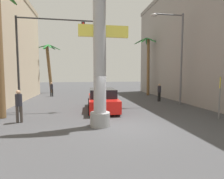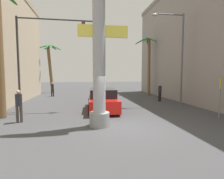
{
  "view_description": "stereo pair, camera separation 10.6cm",
  "coord_description": "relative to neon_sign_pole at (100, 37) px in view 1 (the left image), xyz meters",
  "views": [
    {
      "loc": [
        -2.06,
        -8.15,
        2.57
      ],
      "look_at": [
        0.0,
        3.64,
        1.57
      ],
      "focal_mm": 28.0,
      "sensor_mm": 36.0,
      "label": 1
    },
    {
      "loc": [
        -1.96,
        -8.16,
        2.57
      ],
      "look_at": [
        0.0,
        3.64,
        1.57
      ],
      "focal_mm": 28.0,
      "sensor_mm": 36.0,
      "label": 2
    }
  ],
  "objects": [
    {
      "name": "traffic_light_mast",
      "position": [
        -3.59,
        4.23,
        0.15
      ],
      "size": [
        5.25,
        0.32,
        6.48
      ],
      "color": "#333333",
      "rests_on": "ground"
    },
    {
      "name": "neon_sign_pole",
      "position": [
        0.0,
        0.0,
        0.0
      ],
      "size": [
        2.77,
        1.0,
        9.16
      ],
      "color": "#9E9EA3",
      "rests_on": "ground"
    },
    {
      "name": "pedestrian_curb_left",
      "position": [
        -4.23,
        1.38,
        -3.34
      ],
      "size": [
        0.36,
        0.36,
        1.77
      ],
      "color": "#3F3833",
      "rests_on": "ground"
    },
    {
      "name": "building_right",
      "position": [
        11.92,
        7.43,
        1.62
      ],
      "size": [
        7.4,
        21.05,
        11.98
      ],
      "color": "gray",
      "rests_on": "ground"
    },
    {
      "name": "street_lamp",
      "position": [
        7.01,
        5.06,
        0.25
      ],
      "size": [
        2.88,
        0.28,
        7.62
      ],
      "color": "#59595E",
      "rests_on": "ground"
    },
    {
      "name": "car_lead",
      "position": [
        0.6,
        4.11,
        -3.64
      ],
      "size": [
        2.25,
        5.05,
        1.56
      ],
      "color": "black",
      "rests_on": "ground"
    },
    {
      "name": "pedestrian_mid_right",
      "position": [
        6.52,
        7.21,
        -3.37
      ],
      "size": [
        0.43,
        0.43,
        1.72
      ],
      "color": "black",
      "rests_on": "ground"
    },
    {
      "name": "pedestrian_far_left",
      "position": [
        -4.42,
        13.0,
        -3.4
      ],
      "size": [
        0.37,
        0.37,
        1.68
      ],
      "color": "black",
      "rests_on": "ground"
    },
    {
      "name": "crossing_sign",
      "position": [
        7.05,
        0.3,
        -2.75
      ],
      "size": [
        0.47,
        0.47,
        2.48
      ],
      "color": "slate",
      "rests_on": "ground"
    },
    {
      "name": "ground_plane",
      "position": [
        1.16,
        9.56,
        -4.38
      ],
      "size": [
        91.05,
        91.05,
        0.0
      ],
      "primitive_type": "plane",
      "color": "#424244"
    },
    {
      "name": "palm_tree_far_left",
      "position": [
        -5.37,
        17.42,
        -0.22
      ],
      "size": [
        3.22,
        3.12,
        6.85
      ],
      "color": "brown",
      "rests_on": "ground"
    },
    {
      "name": "palm_tree_mid_right",
      "position": [
        7.36,
        12.45,
        0.11
      ],
      "size": [
        3.12,
        3.1,
        7.24
      ],
      "color": "brown",
      "rests_on": "ground"
    }
  ]
}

